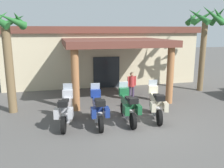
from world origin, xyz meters
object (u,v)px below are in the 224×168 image
object	(u,v)px
motel_building	(98,53)
motorcycle_green	(128,107)
motorcycle_blue	(98,109)
palm_tree_near_portico	(204,28)
pedestrian	(132,84)
palm_tree_roadside	(7,40)
motorcycle_silver	(66,110)
motorcycle_cream	(156,104)

from	to	relation	value
motel_building	motorcycle_green	xyz separation A→B (m)	(-0.16, -9.37, -1.40)
motorcycle_blue	palm_tree_near_portico	size ratio (longest dim) A/B	0.41
pedestrian	palm_tree_roadside	distance (m)	6.68
pedestrian	palm_tree_near_portico	xyz separation A→B (m)	(4.99, 1.23, 3.07)
motorcycle_green	pedestrian	world-z (taller)	motorcycle_green
motel_building	pedestrian	xyz separation A→B (m)	(0.91, -6.24, -1.17)
motorcycle_blue	pedestrian	world-z (taller)	motorcycle_blue
motorcycle_silver	pedestrian	size ratio (longest dim) A/B	1.37
motorcycle_blue	motorcycle_cream	world-z (taller)	same
pedestrian	palm_tree_roadside	world-z (taller)	palm_tree_roadside
pedestrian	palm_tree_near_portico	world-z (taller)	palm_tree_near_portico
motorcycle_cream	palm_tree_near_portico	distance (m)	7.17
palm_tree_roadside	motorcycle_cream	bearing A→B (deg)	-19.40
motorcycle_silver	palm_tree_roadside	distance (m)	4.30
motorcycle_silver	palm_tree_near_portico	bearing A→B (deg)	-55.32
motorcycle_green	palm_tree_roadside	distance (m)	6.24
motel_building	motorcycle_blue	world-z (taller)	motel_building
motorcycle_silver	pedestrian	bearing A→B (deg)	-42.20
pedestrian	palm_tree_roadside	bearing A→B (deg)	-92.43
motel_building	palm_tree_near_portico	bearing A→B (deg)	-42.33
palm_tree_roadside	motorcycle_blue	bearing A→B (deg)	-32.56
motorcycle_green	motorcycle_cream	bearing A→B (deg)	-84.64
motorcycle_cream	palm_tree_near_portico	bearing A→B (deg)	-38.18
motorcycle_silver	palm_tree_near_portico	size ratio (longest dim) A/B	0.41
motorcycle_blue	motorcycle_green	world-z (taller)	same
motorcycle_blue	motorcycle_green	size ratio (longest dim) A/B	1.00
motel_building	motorcycle_green	size ratio (longest dim) A/B	6.39
motorcycle_silver	palm_tree_roadside	size ratio (longest dim) A/B	0.45
motorcycle_blue	motorcycle_cream	xyz separation A→B (m)	(2.61, 0.16, 0.00)
motorcycle_blue	palm_tree_near_portico	bearing A→B (deg)	-58.36
motel_building	motorcycle_green	distance (m)	9.47
motel_building	motorcycle_blue	xyz separation A→B (m)	(-1.46, -9.41, -1.40)
palm_tree_near_portico	motorcycle_blue	bearing A→B (deg)	-149.10
motorcycle_blue	motorcycle_green	xyz separation A→B (m)	(1.31, 0.05, 0.00)
motorcycle_silver	motorcycle_green	bearing A→B (deg)	-84.24
motel_building	palm_tree_roadside	xyz separation A→B (m)	(-5.25, -7.00, 1.32)
motorcycle_blue	palm_tree_roadside	bearing A→B (deg)	58.19
motorcycle_blue	palm_tree_near_portico	xyz separation A→B (m)	(7.36, 4.40, 3.29)
palm_tree_roadside	motel_building	bearing A→B (deg)	53.14
motorcycle_green	pedestrian	bearing A→B (deg)	-18.64
motorcycle_silver	palm_tree_roadside	xyz separation A→B (m)	(-2.48, 2.23, 2.72)
pedestrian	motel_building	bearing A→B (deg)	178.85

